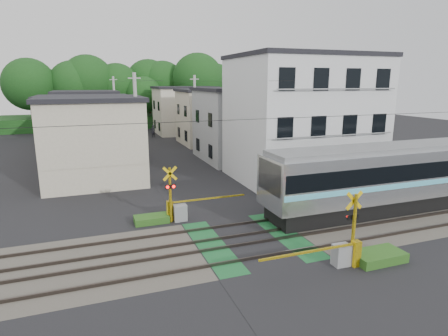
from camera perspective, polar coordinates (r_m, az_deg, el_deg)
name	(u,v)px	position (r m, az deg, el deg)	size (l,w,h in m)	color
ground	(249,240)	(18.17, 3.90, -10.87)	(120.00, 120.00, 0.00)	black
track_bed	(249,239)	(18.16, 3.90, -10.77)	(120.00, 120.00, 0.14)	#47423A
commuter_train	(410,174)	(24.64, 26.42, -0.82)	(18.52, 2.92, 3.85)	black
crossing_signal_near	(345,249)	(16.28, 17.89, -11.73)	(4.74, 0.65, 3.09)	yellow
crossing_signal_far	(178,208)	(20.39, -7.00, -6.09)	(4.74, 0.65, 3.09)	yellow
apartment_block	(302,118)	(29.15, 11.85, 7.44)	(10.20, 8.36, 9.30)	silver
houses_row	(156,120)	(41.87, -10.34, 7.19)	(22.07, 31.35, 6.80)	beige
tree_hill	(129,90)	(63.85, -14.23, 11.42)	(40.00, 13.93, 11.94)	#184316
catenary	(358,155)	(20.21, 19.78, 1.83)	(60.00, 5.04, 7.00)	#2D2D33
utility_poles	(148,115)	(38.73, -11.55, 7.92)	(7.90, 42.00, 8.00)	#A5A5A0
pedestrian	(153,131)	(51.62, -10.77, 5.55)	(0.62, 0.40, 1.69)	#2C2D38
weed_patches	(283,232)	(18.76, 9.00, -9.61)	(10.25, 8.80, 0.40)	#2D5E1E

